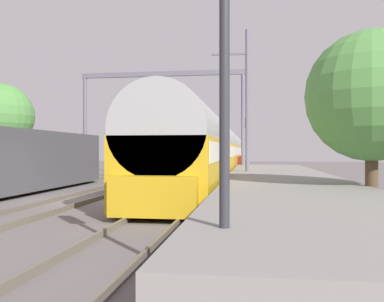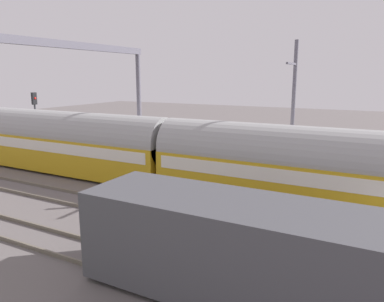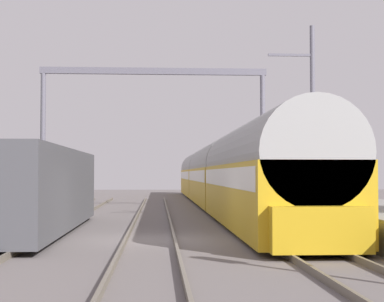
{
  "view_description": "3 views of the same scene",
  "coord_description": "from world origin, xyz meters",
  "views": [
    {
      "loc": [
        6.63,
        -15.45,
        1.94
      ],
      "look_at": [
        4.04,
        2.8,
        1.92
      ],
      "focal_mm": 39.1,
      "sensor_mm": 36.0,
      "label": 1
    },
    {
      "loc": [
        -12.97,
        1.34,
        6.23
      ],
      "look_at": [
        1.11,
        8.77,
        2.95
      ],
      "focal_mm": 34.31,
      "sensor_mm": 36.0,
      "label": 2
    },
    {
      "loc": [
        0.22,
        -18.88,
        2.02
      ],
      "look_at": [
        2.02,
        13.69,
        3.22
      ],
      "focal_mm": 57.98,
      "sensor_mm": 36.0,
      "label": 3
    }
  ],
  "objects": [
    {
      "name": "railway_signal_far",
      "position": [
        5.95,
        24.69,
        3.2
      ],
      "size": [
        0.36,
        0.3,
        4.99
      ],
      "color": "#2D2D33",
      "rests_on": "ground"
    },
    {
      "name": "catenary_gantry",
      "position": [
        0.0,
        15.16,
        5.63
      ],
      "size": [
        12.47,
        0.28,
        7.86
      ],
      "color": "slate",
      "rests_on": "ground"
    },
    {
      "name": "freight_car",
      "position": [
        -4.04,
        2.62,
        1.47
      ],
      "size": [
        2.8,
        13.0,
        2.7
      ],
      "color": "#47474C",
      "rests_on": "ground"
    },
    {
      "name": "passenger_train",
      "position": [
        4.04,
        19.98,
        1.97
      ],
      "size": [
        2.93,
        49.2,
        3.82
      ],
      "color": "gold",
      "rests_on": "ground"
    },
    {
      "name": "person_crossing",
      "position": [
        5.81,
        16.58,
        1.03
      ],
      "size": [
        0.47,
        0.4,
        1.73
      ],
      "rotation": [
        0.0,
        0.0,
        2.65
      ],
      "color": "#2D2D2D",
      "rests_on": "ground"
    },
    {
      "name": "platform",
      "position": [
        7.85,
        2.0,
        0.45
      ],
      "size": [
        4.4,
        28.0,
        0.9
      ],
      "color": "gray",
      "rests_on": "ground"
    },
    {
      "name": "catenary_pole_east_mid",
      "position": [
        6.39,
        5.61,
        4.15
      ],
      "size": [
        1.9,
        0.2,
        8.0
      ],
      "color": "slate",
      "rests_on": "ground"
    }
  ]
}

